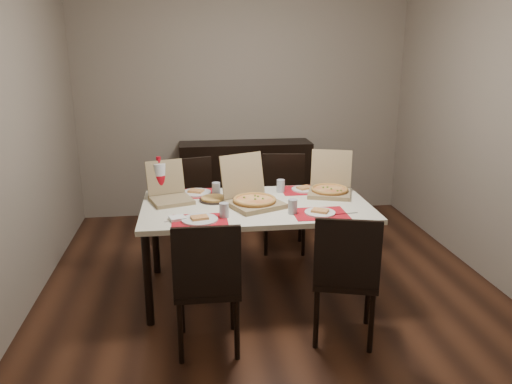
{
  "coord_description": "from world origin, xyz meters",
  "views": [
    {
      "loc": [
        -0.62,
        -3.8,
        1.97
      ],
      "look_at": [
        -0.12,
        -0.05,
        0.85
      ],
      "focal_mm": 35.0,
      "sensor_mm": 36.0,
      "label": 1
    }
  ],
  "objects_px": {
    "chair_far_right": "(284,197)",
    "sideboard": "(246,181)",
    "chair_near_right": "(345,273)",
    "pizza_box_center": "(252,198)",
    "chair_near_left": "(207,282)",
    "chair_far_left": "(195,203)",
    "soda_bottle": "(160,180)",
    "dining_table": "(256,212)",
    "dip_bowl": "(261,196)"
  },
  "relations": [
    {
      "from": "chair_near_right",
      "to": "chair_near_left",
      "type": "bearing_deg",
      "value": -179.9
    },
    {
      "from": "dining_table",
      "to": "chair_near_left",
      "type": "distance_m",
      "value": 0.95
    },
    {
      "from": "sideboard",
      "to": "chair_near_right",
      "type": "relative_size",
      "value": 1.61
    },
    {
      "from": "chair_near_left",
      "to": "chair_far_right",
      "type": "relative_size",
      "value": 1.0
    },
    {
      "from": "pizza_box_center",
      "to": "dining_table",
      "type": "bearing_deg",
      "value": 35.08
    },
    {
      "from": "chair_far_right",
      "to": "sideboard",
      "type": "bearing_deg",
      "value": 106.84
    },
    {
      "from": "soda_bottle",
      "to": "chair_far_right",
      "type": "bearing_deg",
      "value": 27.05
    },
    {
      "from": "chair_near_right",
      "to": "soda_bottle",
      "type": "distance_m",
      "value": 1.74
    },
    {
      "from": "chair_near_left",
      "to": "chair_near_right",
      "type": "height_order",
      "value": "same"
    },
    {
      "from": "chair_far_right",
      "to": "chair_near_right",
      "type": "bearing_deg",
      "value": -87.1
    },
    {
      "from": "pizza_box_center",
      "to": "chair_near_left",
      "type": "bearing_deg",
      "value": -115.97
    },
    {
      "from": "dining_table",
      "to": "chair_near_right",
      "type": "distance_m",
      "value": 0.98
    },
    {
      "from": "sideboard",
      "to": "soda_bottle",
      "type": "bearing_deg",
      "value": -120.38
    },
    {
      "from": "sideboard",
      "to": "pizza_box_center",
      "type": "distance_m",
      "value": 1.89
    },
    {
      "from": "sideboard",
      "to": "chair_near_left",
      "type": "bearing_deg",
      "value": -101.66
    },
    {
      "from": "sideboard",
      "to": "chair_near_left",
      "type": "distance_m",
      "value": 2.72
    },
    {
      "from": "chair_near_left",
      "to": "chair_far_right",
      "type": "bearing_deg",
      "value": 64.61
    },
    {
      "from": "dining_table",
      "to": "pizza_box_center",
      "type": "xyz_separation_m",
      "value": [
        -0.03,
        -0.02,
        0.13
      ]
    },
    {
      "from": "chair_far_left",
      "to": "chair_near_left",
      "type": "bearing_deg",
      "value": -88.1
    },
    {
      "from": "dip_bowl",
      "to": "sideboard",
      "type": "bearing_deg",
      "value": 88.14
    },
    {
      "from": "chair_near_left",
      "to": "pizza_box_center",
      "type": "xyz_separation_m",
      "value": [
        0.4,
        0.81,
        0.3
      ]
    },
    {
      "from": "sideboard",
      "to": "chair_near_left",
      "type": "relative_size",
      "value": 1.61
    },
    {
      "from": "dining_table",
      "to": "chair_near_right",
      "type": "relative_size",
      "value": 1.94
    },
    {
      "from": "pizza_box_center",
      "to": "soda_bottle",
      "type": "xyz_separation_m",
      "value": [
        -0.73,
        0.34,
        0.08
      ]
    },
    {
      "from": "dining_table",
      "to": "dip_bowl",
      "type": "xyz_separation_m",
      "value": [
        0.07,
        0.17,
        0.08
      ]
    },
    {
      "from": "chair_near_left",
      "to": "soda_bottle",
      "type": "bearing_deg",
      "value": 106.41
    },
    {
      "from": "chair_near_left",
      "to": "pizza_box_center",
      "type": "bearing_deg",
      "value": 64.03
    },
    {
      "from": "chair_far_left",
      "to": "soda_bottle",
      "type": "height_order",
      "value": "soda_bottle"
    },
    {
      "from": "dining_table",
      "to": "chair_near_left",
      "type": "xyz_separation_m",
      "value": [
        -0.43,
        -0.84,
        -0.17
      ]
    },
    {
      "from": "chair_far_right",
      "to": "soda_bottle",
      "type": "relative_size",
      "value": 2.74
    },
    {
      "from": "dining_table",
      "to": "sideboard",
      "type": "bearing_deg",
      "value": 86.18
    },
    {
      "from": "pizza_box_center",
      "to": "chair_far_right",
      "type": "bearing_deg",
      "value": 65.13
    },
    {
      "from": "dip_bowl",
      "to": "chair_near_right",
      "type": "bearing_deg",
      "value": -67.31
    },
    {
      "from": "chair_far_right",
      "to": "chair_near_left",
      "type": "bearing_deg",
      "value": -115.39
    },
    {
      "from": "chair_near_left",
      "to": "dining_table",
      "type": "bearing_deg",
      "value": 62.88
    },
    {
      "from": "chair_far_left",
      "to": "pizza_box_center",
      "type": "height_order",
      "value": "pizza_box_center"
    },
    {
      "from": "chair_far_left",
      "to": "chair_far_right",
      "type": "distance_m",
      "value": 0.89
    },
    {
      "from": "chair_near_right",
      "to": "chair_far_left",
      "type": "xyz_separation_m",
      "value": [
        -0.97,
        1.67,
        0.0
      ]
    },
    {
      "from": "sideboard",
      "to": "chair_far_left",
      "type": "height_order",
      "value": "chair_far_left"
    },
    {
      "from": "dining_table",
      "to": "chair_far_left",
      "type": "bearing_deg",
      "value": 120.0
    },
    {
      "from": "sideboard",
      "to": "pizza_box_center",
      "type": "relative_size",
      "value": 2.79
    },
    {
      "from": "chair_far_right",
      "to": "dip_bowl",
      "type": "xyz_separation_m",
      "value": [
        -0.33,
        -0.74,
        0.25
      ]
    },
    {
      "from": "sideboard",
      "to": "dip_bowl",
      "type": "height_order",
      "value": "sideboard"
    },
    {
      "from": "sideboard",
      "to": "soda_bottle",
      "type": "xyz_separation_m",
      "value": [
        -0.89,
        -1.52,
        0.44
      ]
    },
    {
      "from": "soda_bottle",
      "to": "chair_near_left",
      "type": "bearing_deg",
      "value": -73.59
    },
    {
      "from": "chair_far_right",
      "to": "chair_far_left",
      "type": "bearing_deg",
      "value": -175.28
    },
    {
      "from": "chair_near_right",
      "to": "dip_bowl",
      "type": "distance_m",
      "value": 1.12
    },
    {
      "from": "chair_near_right",
      "to": "pizza_box_center",
      "type": "xyz_separation_m",
      "value": [
        -0.52,
        0.81,
        0.3
      ]
    },
    {
      "from": "chair_far_right",
      "to": "pizza_box_center",
      "type": "distance_m",
      "value": 1.07
    },
    {
      "from": "sideboard",
      "to": "chair_far_right",
      "type": "xyz_separation_m",
      "value": [
        0.28,
        -0.92,
        0.06
      ]
    }
  ]
}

